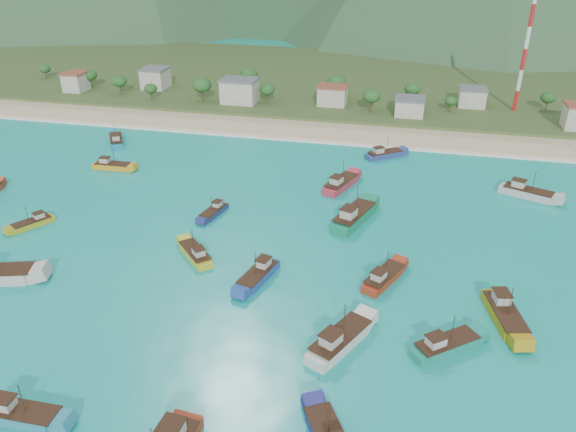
% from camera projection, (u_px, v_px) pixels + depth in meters
% --- Properties ---
extents(ground, '(600.00, 600.00, 0.00)m').
position_uv_depth(ground, '(247.00, 276.00, 96.91)').
color(ground, '#0C8D8A').
rests_on(ground, ground).
extents(beach, '(400.00, 18.00, 1.20)m').
position_uv_depth(beach, '(324.00, 131.00, 165.28)').
color(beach, beige).
rests_on(beach, ground).
extents(land, '(400.00, 110.00, 2.40)m').
position_uv_depth(land, '(350.00, 82.00, 218.08)').
color(land, '#385123').
rests_on(land, ground).
extents(surf_line, '(400.00, 2.50, 0.08)m').
position_uv_depth(surf_line, '(318.00, 142.00, 157.06)').
color(surf_line, white).
rests_on(surf_line, ground).
extents(village, '(207.06, 24.44, 7.28)m').
position_uv_depth(village, '(346.00, 96.00, 181.93)').
color(village, beige).
rests_on(village, ground).
extents(vegetation, '(273.75, 25.99, 8.54)m').
position_uv_depth(vegetation, '(327.00, 92.00, 184.66)').
color(vegetation, '#235623').
rests_on(vegetation, ground).
extents(radio_tower, '(1.20, 1.20, 38.45)m').
position_uv_depth(radio_tower, '(526.00, 49.00, 169.62)').
color(radio_tower, red).
rests_on(radio_tower, ground).
extents(boat_1, '(8.71, 12.60, 7.25)m').
position_uv_depth(boat_1, '(340.00, 341.00, 80.35)').
color(boat_1, beige).
rests_on(boat_1, ground).
extents(boat_2, '(8.26, 14.27, 8.09)m').
position_uv_depth(boat_2, '(354.00, 217.00, 114.29)').
color(boat_2, '#137750').
rests_on(boat_2, ground).
extents(boat_3, '(6.22, 12.38, 7.02)m').
position_uv_depth(boat_3, '(504.00, 315.00, 85.74)').
color(boat_3, '#AF8813').
rests_on(boat_3, ground).
extents(boat_7, '(10.54, 3.26, 6.20)m').
position_uv_depth(boat_7, '(21.00, 415.00, 68.44)').
color(boat_7, teal).
rests_on(boat_7, ground).
extents(boat_9, '(4.12, 8.62, 4.90)m').
position_uv_depth(boat_9, '(214.00, 212.00, 117.41)').
color(boat_9, navy).
rests_on(boat_9, ground).
extents(boat_10, '(7.31, 12.20, 6.93)m').
position_uv_depth(boat_10, '(341.00, 184.00, 129.32)').
color(boat_10, '#AE2D3C').
rests_on(boat_10, ground).
extents(boat_13, '(9.96, 8.46, 6.01)m').
position_uv_depth(boat_13, '(384.00, 155.00, 146.39)').
color(boat_13, navy).
rests_on(boat_13, ground).
extents(boat_14, '(12.03, 7.66, 6.86)m').
position_uv_depth(boat_14, '(527.00, 193.00, 125.05)').
color(boat_14, '#BDB5AB').
rests_on(boat_14, ground).
extents(boat_17, '(6.44, 8.38, 4.92)m').
position_uv_depth(boat_17, '(33.00, 224.00, 112.98)').
color(boat_17, '#AE9E1A').
rests_on(boat_17, ground).
extents(boat_18, '(8.16, 10.73, 6.28)m').
position_uv_depth(boat_18, '(116.00, 141.00, 155.81)').
color(boat_18, '#117D9C').
rests_on(boat_18, ground).
extents(boat_19, '(5.51, 10.81, 6.13)m').
position_uv_depth(boat_19, '(258.00, 276.00, 95.70)').
color(boat_19, '#244696').
rests_on(boat_19, ground).
extents(boat_20, '(9.75, 3.13, 5.72)m').
position_uv_depth(boat_20, '(112.00, 166.00, 139.54)').
color(boat_20, orange).
rests_on(boat_20, ground).
extents(boat_22, '(10.24, 9.12, 6.28)m').
position_uv_depth(boat_22, '(445.00, 346.00, 79.69)').
color(boat_22, '#158169').
rests_on(boat_22, ground).
extents(boat_23, '(8.78, 9.04, 5.75)m').
position_uv_depth(boat_23, '(195.00, 254.00, 102.09)').
color(boat_23, gold).
rests_on(boat_23, ground).
extents(boat_25, '(7.00, 10.61, 6.07)m').
position_uv_depth(boat_25, '(384.00, 278.00, 95.10)').
color(boat_25, maroon).
rests_on(boat_25, ground).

